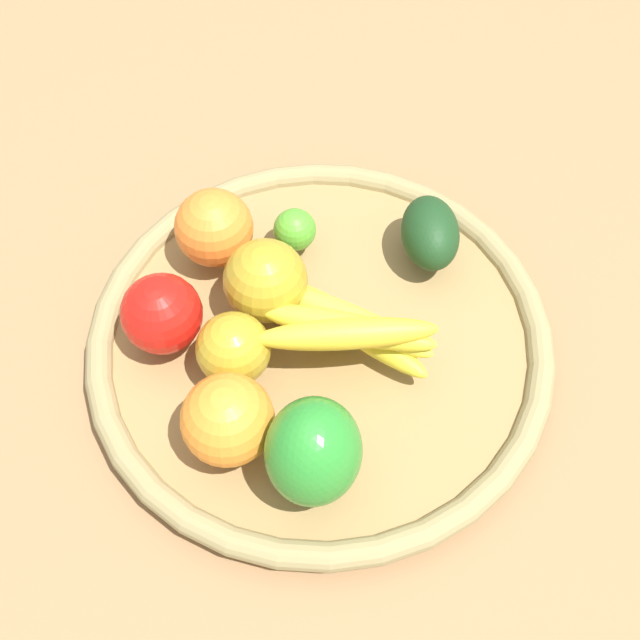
# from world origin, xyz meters

# --- Properties ---
(ground_plane) EXTENTS (2.40, 2.40, 0.00)m
(ground_plane) POSITION_xyz_m (0.00, 0.00, 0.00)
(ground_plane) COLOR #936D47
(ground_plane) RESTS_ON ground
(basket) EXTENTS (0.44, 0.44, 0.04)m
(basket) POSITION_xyz_m (0.00, 0.00, 0.02)
(basket) COLOR #997748
(basket) RESTS_ON ground_plane
(avocado) EXTENTS (0.09, 0.07, 0.06)m
(avocado) POSITION_xyz_m (0.11, -0.09, 0.07)
(avocado) COLOR #1A3D1C
(avocado) RESTS_ON basket
(apple_1) EXTENTS (0.10, 0.10, 0.08)m
(apple_1) POSITION_xyz_m (0.02, 0.05, 0.08)
(apple_1) COLOR #AD8F25
(apple_1) RESTS_ON basket
(banana_bunch) EXTENTS (0.12, 0.16, 0.07)m
(banana_bunch) POSITION_xyz_m (-0.01, -0.03, 0.07)
(banana_bunch) COLOR yellow
(banana_bunch) RESTS_ON basket
(apple_0) EXTENTS (0.09, 0.09, 0.07)m
(apple_0) POSITION_xyz_m (-0.05, 0.07, 0.07)
(apple_0) COLOR #B19225
(apple_0) RESTS_ON basket
(lime_0) EXTENTS (0.04, 0.04, 0.04)m
(lime_0) POSITION_xyz_m (0.10, 0.04, 0.06)
(lime_0) COLOR #4EA22D
(lime_0) RESTS_ON basket
(orange_0) EXTENTS (0.11, 0.11, 0.08)m
(orange_0) POSITION_xyz_m (0.08, 0.12, 0.08)
(orange_0) COLOR orange
(orange_0) RESTS_ON basket
(bell_pepper) EXTENTS (0.09, 0.08, 0.10)m
(bell_pepper) POSITION_xyz_m (-0.14, -0.02, 0.09)
(bell_pepper) COLOR #2A892D
(bell_pepper) RESTS_ON basket
(apple_2) EXTENTS (0.08, 0.08, 0.07)m
(apple_2) POSITION_xyz_m (-0.03, 0.14, 0.08)
(apple_2) COLOR red
(apple_2) RESTS_ON basket
(orange_1) EXTENTS (0.10, 0.10, 0.08)m
(orange_1) POSITION_xyz_m (-0.12, 0.06, 0.08)
(orange_1) COLOR orange
(orange_1) RESTS_ON basket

